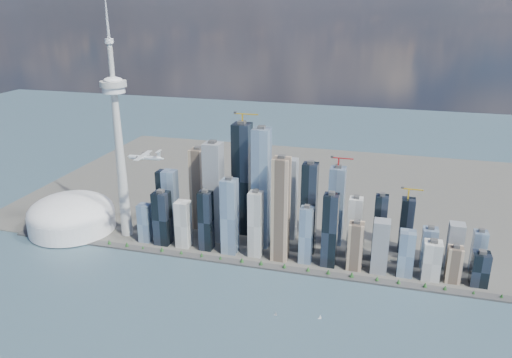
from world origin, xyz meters
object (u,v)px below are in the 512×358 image
(sailboat_west, at_px, (320,317))
(sailboat_east, at_px, (276,314))
(airplane, at_px, (145,157))
(needle_tower, at_px, (118,138))
(dome_stadium, at_px, (71,215))

(sailboat_west, distance_m, sailboat_east, 77.30)
(sailboat_east, bearing_deg, airplane, 172.56)
(needle_tower, xyz_separation_m, sailboat_east, (410.38, -218.67, -233.14))
(sailboat_west, bearing_deg, airplane, 146.81)
(dome_stadium, height_order, airplane, airplane)
(sailboat_west, bearing_deg, needle_tower, 140.54)
(airplane, xyz_separation_m, sailboat_east, (297.27, -123.90, -227.04))
(dome_stadium, xyz_separation_m, sailboat_east, (550.38, -208.67, -36.74))
(needle_tower, xyz_separation_m, airplane, (113.11, -94.76, -6.10))
(airplane, bearing_deg, dome_stadium, 157.94)
(dome_stadium, bearing_deg, sailboat_west, -17.54)
(needle_tower, distance_m, dome_stadium, 241.40)
(airplane, distance_m, sailboat_east, 394.04)
(sailboat_west, xyz_separation_m, sailboat_east, (-76.58, -10.47, -0.08))
(dome_stadium, bearing_deg, sailboat_east, -20.76)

